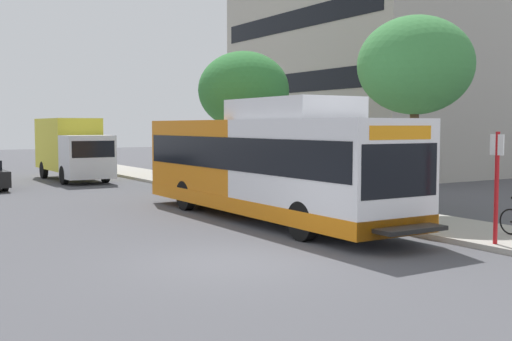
{
  "coord_description": "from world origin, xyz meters",
  "views": [
    {
      "loc": [
        -6.53,
        -11.56,
        2.88
      ],
      "look_at": [
        2.91,
        3.78,
        1.6
      ],
      "focal_mm": 44.51,
      "sensor_mm": 36.0,
      "label": 1
    }
  ],
  "objects_px": {
    "transit_bus": "(266,164)",
    "street_tree_mid_block": "(244,90)",
    "street_tree_near_stop": "(415,66)",
    "box_truck_background": "(72,147)",
    "bus_stop_sign_pole": "(497,179)"
  },
  "relations": [
    {
      "from": "transit_bus",
      "to": "street_tree_mid_block",
      "type": "height_order",
      "value": "street_tree_mid_block"
    },
    {
      "from": "street_tree_near_stop",
      "to": "street_tree_mid_block",
      "type": "distance_m",
      "value": 9.82
    },
    {
      "from": "street_tree_near_stop",
      "to": "street_tree_mid_block",
      "type": "bearing_deg",
      "value": 92.47
    },
    {
      "from": "transit_bus",
      "to": "street_tree_mid_block",
      "type": "distance_m",
      "value": 9.19
    },
    {
      "from": "street_tree_near_stop",
      "to": "box_truck_background",
      "type": "distance_m",
      "value": 20.05
    },
    {
      "from": "street_tree_near_stop",
      "to": "box_truck_background",
      "type": "bearing_deg",
      "value": 105.9
    },
    {
      "from": "transit_bus",
      "to": "box_truck_background",
      "type": "height_order",
      "value": "transit_bus"
    },
    {
      "from": "transit_bus",
      "to": "street_tree_mid_block",
      "type": "bearing_deg",
      "value": 63.84
    },
    {
      "from": "bus_stop_sign_pole",
      "to": "street_tree_near_stop",
      "type": "xyz_separation_m",
      "value": [
        2.3,
        4.86,
        3.08
      ]
    },
    {
      "from": "street_tree_mid_block",
      "to": "box_truck_background",
      "type": "xyz_separation_m",
      "value": [
        -5.01,
        9.26,
        -2.67
      ]
    },
    {
      "from": "transit_bus",
      "to": "box_truck_background",
      "type": "relative_size",
      "value": 1.75
    },
    {
      "from": "bus_stop_sign_pole",
      "to": "street_tree_near_stop",
      "type": "distance_m",
      "value": 6.19
    },
    {
      "from": "transit_bus",
      "to": "bus_stop_sign_pole",
      "type": "bearing_deg",
      "value": -73.56
    },
    {
      "from": "street_tree_near_stop",
      "to": "box_truck_background",
      "type": "height_order",
      "value": "street_tree_near_stop"
    },
    {
      "from": "street_tree_mid_block",
      "to": "box_truck_background",
      "type": "height_order",
      "value": "street_tree_mid_block"
    }
  ]
}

